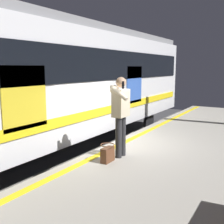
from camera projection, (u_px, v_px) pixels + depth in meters
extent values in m
plane|color=#3D3D3F|center=(110.00, 177.00, 7.13)|extent=(24.68, 24.68, 0.00)
cube|color=#9E998E|center=(200.00, 179.00, 5.85)|extent=(16.10, 4.67, 0.95)
cube|color=yellow|center=(120.00, 144.00, 6.82)|extent=(15.78, 0.16, 0.01)
cube|color=slate|center=(67.00, 164.00, 7.90)|extent=(20.93, 0.08, 0.16)
cube|color=slate|center=(33.00, 155.00, 8.64)|extent=(20.93, 0.08, 0.16)
cube|color=silver|center=(54.00, 82.00, 8.14)|extent=(13.81, 3.04, 2.99)
cube|color=gray|center=(52.00, 28.00, 7.87)|extent=(13.53, 2.80, 0.24)
cube|color=black|center=(94.00, 65.00, 7.26)|extent=(13.12, 0.03, 0.90)
cube|color=yellow|center=(95.00, 113.00, 7.48)|extent=(13.12, 0.03, 0.24)
cube|color=#3359B2|center=(134.00, 85.00, 9.40)|extent=(1.11, 0.02, 1.28)
cube|color=gold|center=(25.00, 98.00, 5.34)|extent=(1.11, 0.02, 1.28)
cylinder|color=black|center=(149.00, 121.00, 11.59)|extent=(0.84, 0.12, 0.84)
cylinder|color=black|center=(102.00, 116.00, 12.85)|extent=(0.84, 0.12, 0.84)
cylinder|color=#262628|center=(123.00, 136.00, 5.92)|extent=(0.14, 0.14, 0.90)
cylinder|color=#262628|center=(119.00, 138.00, 5.77)|extent=(0.14, 0.14, 0.90)
cube|color=beige|center=(121.00, 103.00, 5.73)|extent=(0.40, 0.24, 0.59)
sphere|color=beige|center=(114.00, 90.00, 5.76)|extent=(0.20, 0.20, 0.20)
sphere|color=tan|center=(121.00, 82.00, 5.65)|extent=(0.22, 0.22, 0.22)
cylinder|color=beige|center=(126.00, 104.00, 5.95)|extent=(0.09, 0.09, 0.53)
cylinder|color=beige|center=(119.00, 93.00, 5.45)|extent=(0.09, 0.42, 0.33)
cube|color=black|center=(123.00, 85.00, 5.37)|extent=(0.07, 0.02, 0.15)
cube|color=#59331E|center=(108.00, 155.00, 5.55)|extent=(0.33, 0.15, 0.31)
torus|color=#59331E|center=(108.00, 145.00, 5.52)|extent=(0.30, 0.30, 0.02)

